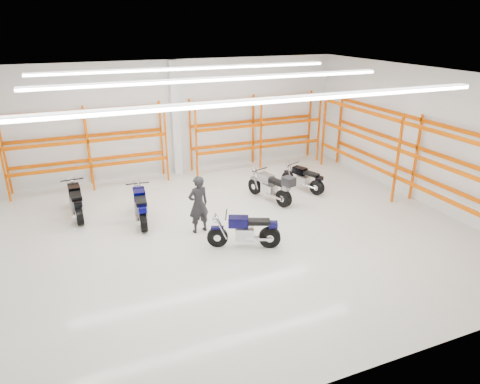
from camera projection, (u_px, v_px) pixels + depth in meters
name	position (u px, v px, depth m)	size (l,w,h in m)	color
ground	(228.00, 232.00, 12.74)	(14.00, 14.00, 0.00)	beige
room_shell	(227.00, 123.00, 11.54)	(14.02, 12.02, 4.51)	white
motorcycle_main	(247.00, 232.00, 11.75)	(1.93, 1.00, 1.00)	black
motorcycle_back_a	(76.00, 202.00, 13.61)	(0.72, 2.17, 1.07)	black
motorcycle_back_b	(141.00, 207.00, 13.23)	(0.73, 2.20, 1.08)	black
motorcycle_back_c	(273.00, 187.00, 14.69)	(0.97, 2.14, 1.12)	black
motorcycle_back_d	(304.00, 179.00, 15.72)	(0.90, 1.81, 0.93)	black
standing_man	(198.00, 204.00, 12.48)	(0.64, 0.42, 1.75)	black
structural_column	(175.00, 119.00, 16.90)	(0.32, 0.32, 4.50)	white
pallet_racking_back_left	(87.00, 141.00, 15.58)	(5.67, 0.87, 3.00)	#DB4300
pallet_racking_back_right	(257.00, 125.00, 17.98)	(5.67, 0.87, 3.00)	#DB4300
pallet_racking_side	(408.00, 150.00, 14.35)	(0.87, 9.07, 3.00)	#DB4300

